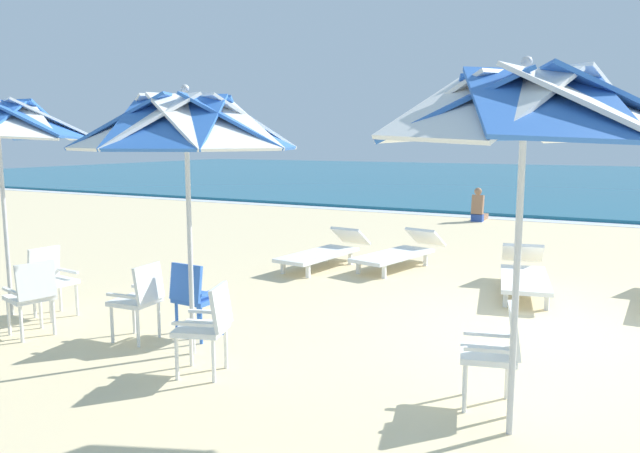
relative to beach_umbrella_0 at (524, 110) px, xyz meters
The scene contains 15 objects.
ground_plane 3.59m from the beach_umbrella_0, 92.57° to the left, with size 80.00×80.00×0.00m, color beige.
sea 31.24m from the beach_umbrella_0, 90.22° to the left, with size 80.00×36.00×0.10m, color #19607F.
surf_foam 13.07m from the beach_umbrella_0, 90.53° to the left, with size 80.00×0.70×0.01m, color white.
beach_umbrella_0 is the anchor object (origin of this frame).
plastic_chair_0 1.97m from the beach_umbrella_0, 115.01° to the left, with size 0.56×0.54×0.87m.
beach_umbrella_1 3.24m from the beach_umbrella_0, behind, with size 2.26×2.26×2.74m.
plastic_chair_1 4.06m from the beach_umbrella_0, 169.65° to the left, with size 0.46×0.49×0.87m.
plastic_chair_2 3.34m from the beach_umbrella_0, behind, with size 0.58×0.56×0.87m.
plastic_chair_3 4.44m from the beach_umbrella_0, behind, with size 0.50×0.47×0.87m.
plastic_chair_4 6.01m from the beach_umbrella_0, behind, with size 0.51×0.48×0.87m.
plastic_chair_5 5.52m from the beach_umbrella_0, behind, with size 0.56×0.54×0.87m.
sun_lounger_1 4.96m from the beach_umbrella_0, 97.90° to the left, with size 1.03×2.23×0.62m.
sun_lounger_2 6.32m from the beach_umbrella_0, 118.16° to the left, with size 1.09×2.23×0.62m.
sun_lounger_3 6.52m from the beach_umbrella_0, 130.31° to the left, with size 0.89×2.21×0.62m.
beachgoer_seated 12.56m from the beach_umbrella_0, 104.12° to the left, with size 0.30×0.93×0.92m.
Camera 1 is at (0.84, -7.12, 2.20)m, focal length 33.87 mm.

